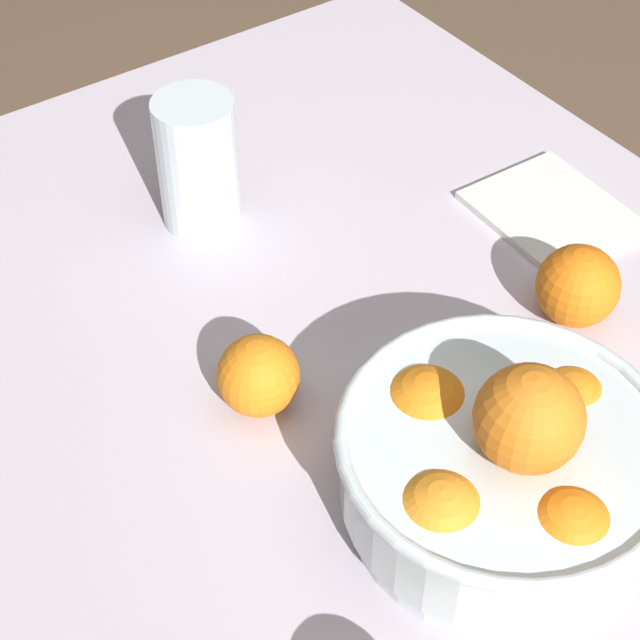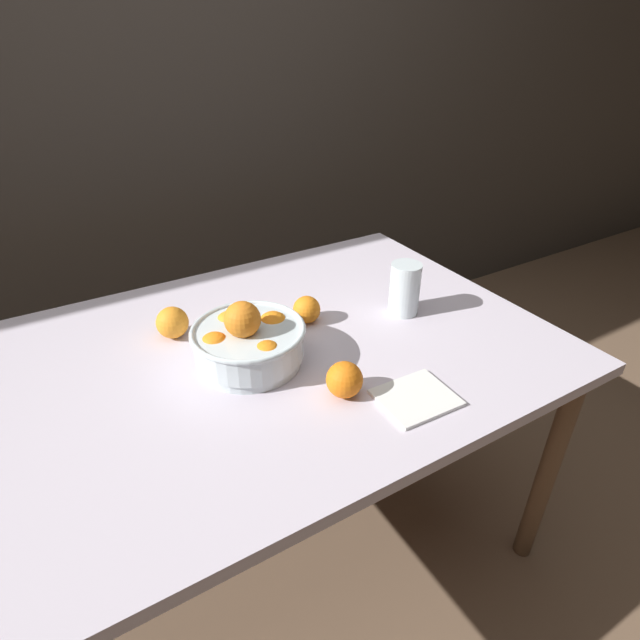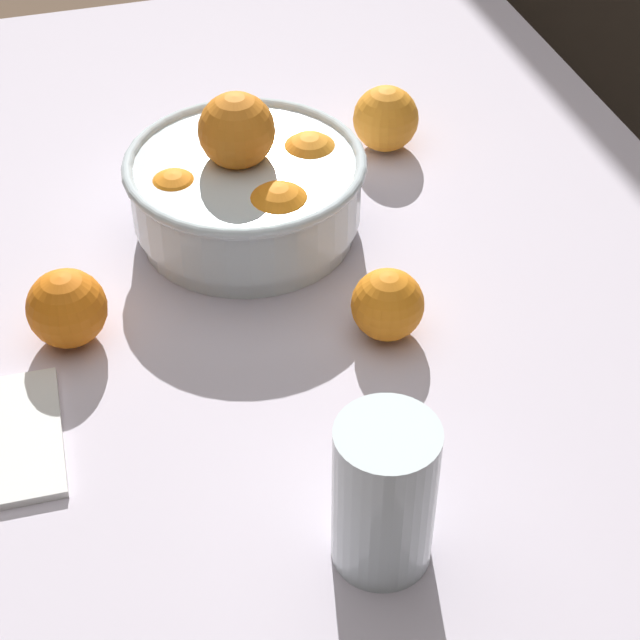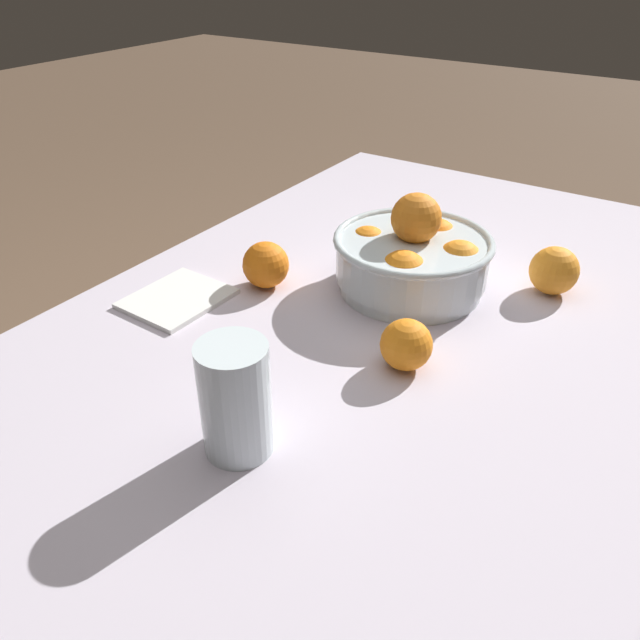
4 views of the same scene
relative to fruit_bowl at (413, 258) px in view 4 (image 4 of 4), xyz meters
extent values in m
plane|color=brown|center=(0.07, 0.03, -0.77)|extent=(12.00, 12.00, 0.00)
cube|color=silver|center=(0.07, 0.03, -0.07)|extent=(1.32, 0.94, 0.03)
cylinder|color=brown|center=(-0.53, -0.38, -0.43)|extent=(0.05, 0.05, 0.68)
cylinder|color=silver|center=(0.00, 0.00, -0.05)|extent=(0.23, 0.23, 0.02)
cylinder|color=silver|center=(0.00, 0.00, 0.00)|extent=(0.24, 0.24, 0.07)
torus|color=silver|center=(0.00, 0.00, 0.03)|extent=(0.25, 0.25, 0.01)
sphere|color=orange|center=(0.07, 0.02, 0.00)|extent=(0.08, 0.08, 0.08)
sphere|color=orange|center=(-0.01, 0.07, 0.00)|extent=(0.08, 0.08, 0.08)
sphere|color=orange|center=(-0.07, 0.01, 0.00)|extent=(0.08, 0.08, 0.08)
sphere|color=orange|center=(0.01, -0.08, 0.00)|extent=(0.07, 0.07, 0.07)
sphere|color=orange|center=(-0.01, -0.01, 0.06)|extent=(0.08, 0.08, 0.08)
cylinder|color=#F4A314|center=(0.44, 0.00, -0.01)|extent=(0.07, 0.07, 0.10)
cylinder|color=silver|center=(0.44, 0.00, 0.01)|extent=(0.08, 0.08, 0.14)
sphere|color=orange|center=(0.12, -0.20, -0.02)|extent=(0.08, 0.08, 0.08)
sphere|color=orange|center=(0.20, 0.09, -0.02)|extent=(0.07, 0.07, 0.07)
sphere|color=orange|center=(-0.12, 0.19, -0.02)|extent=(0.08, 0.08, 0.08)
cube|color=white|center=(0.24, -0.29, -0.05)|extent=(0.16, 0.14, 0.01)
camera|label=1|loc=(-0.32, 0.39, 0.64)|focal=60.00mm
camera|label=2|loc=(-0.33, -0.87, 0.61)|focal=28.00mm
camera|label=3|loc=(0.92, -0.19, 0.65)|focal=60.00mm
camera|label=4|loc=(0.83, 0.37, 0.45)|focal=35.00mm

